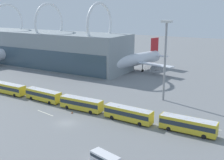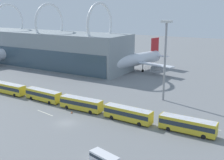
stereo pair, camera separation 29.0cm
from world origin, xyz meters
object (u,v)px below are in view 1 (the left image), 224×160
shuttle_bus_4 (128,113)px  airliner_at_gate_far (135,60)px  traffic_cone_0 (72,112)px  service_van_foreground (105,159)px  shuttle_bus_3 (81,103)px  shuttle_bus_5 (188,124)px  floodlight_mast (165,49)px  airliner_at_gate_near (24,52)px  shuttle_bus_2 (43,95)px  shuttle_bus_1 (9,88)px

shuttle_bus_4 → airliner_at_gate_far: bearing=116.8°
traffic_cone_0 → service_van_foreground: bearing=-39.2°
airliner_at_gate_far → shuttle_bus_3: size_ratio=2.97×
shuttle_bus_5 → service_van_foreground: size_ratio=2.06×
airliner_at_gate_far → floodlight_mast: size_ratio=1.58×
airliner_at_gate_far → service_van_foreground: size_ratio=6.16×
airliner_at_gate_near → shuttle_bus_2: bearing=64.7°
shuttle_bus_4 → floodlight_mast: floodlight_mast is taller
floodlight_mast → shuttle_bus_5: bearing=-56.3°
shuttle_bus_4 → shuttle_bus_2: bearing=-179.6°
service_van_foreground → floodlight_mast: bearing=-69.8°
shuttle_bus_2 → traffic_cone_0: 13.79m
shuttle_bus_2 → shuttle_bus_3: same height
shuttle_bus_2 → shuttle_bus_5: bearing=2.6°
airliner_at_gate_near → traffic_cone_0: bearing=68.6°
shuttle_bus_5 → floodlight_mast: 25.71m
shuttle_bus_5 → airliner_at_gate_far: bearing=126.7°
airliner_at_gate_near → service_van_foreground: airliner_at_gate_near is taller
shuttle_bus_5 → floodlight_mast: bearing=123.9°
shuttle_bus_4 → traffic_cone_0: size_ratio=20.04×
airliner_at_gate_near → shuttle_bus_2: airliner_at_gate_near is taller
shuttle_bus_2 → shuttle_bus_5: 41.60m
shuttle_bus_4 → shuttle_bus_5: 13.88m
shuttle_bus_1 → shuttle_bus_3: 27.73m
shuttle_bus_4 → service_van_foreground: bearing=-71.4°
shuttle_bus_2 → service_van_foreground: bearing=-28.0°
traffic_cone_0 → airliner_at_gate_far: bearing=99.0°
service_van_foreground → shuttle_bus_2: bearing=-16.9°
airliner_at_gate_near → shuttle_bus_4: size_ratio=3.55×
airliner_at_gate_far → shuttle_bus_5: (36.76, -49.72, -2.93)m
shuttle_bus_3 → traffic_cone_0: size_ratio=19.97×
service_van_foreground → floodlight_mast: floodlight_mast is taller
airliner_at_gate_near → shuttle_bus_3: (65.44, -40.88, -3.41)m
shuttle_bus_1 → shuttle_bus_2: same height
shuttle_bus_1 → shuttle_bus_3: bearing=0.1°
shuttle_bus_2 → shuttle_bus_4: (27.73, -0.90, 0.00)m
airliner_at_gate_far → floodlight_mast: bearing=52.0°
airliner_at_gate_far → traffic_cone_0: 53.92m
shuttle_bus_5 → floodlight_mast: size_ratio=0.53×
shuttle_bus_2 → airliner_at_gate_near: bearing=145.0°
shuttle_bus_4 → service_van_foreground: size_ratio=2.08×
shuttle_bus_3 → shuttle_bus_5: same height
shuttle_bus_2 → traffic_cone_0: (13.20, -3.63, -1.62)m
traffic_cone_0 → floodlight_mast: bearing=53.8°
airliner_at_gate_far → shuttle_bus_2: (-4.83, -49.44, -2.93)m
shuttle_bus_3 → service_van_foreground: 27.55m
shuttle_bus_1 → shuttle_bus_4: 41.60m
airliner_at_gate_far → shuttle_bus_3: 50.89m
shuttle_bus_3 → shuttle_bus_5: (27.73, 0.28, 0.00)m
airliner_at_gate_near → shuttle_bus_5: size_ratio=3.58×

